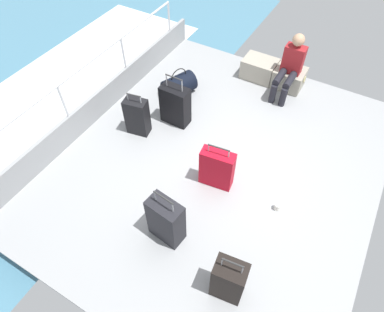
# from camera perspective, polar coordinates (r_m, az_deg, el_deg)

# --- Properties ---
(ground_plane) EXTENTS (4.40, 5.20, 0.06)m
(ground_plane) POSITION_cam_1_polar(r_m,az_deg,el_deg) (5.01, 4.63, -1.04)
(ground_plane) COLOR #939699
(gunwale_port) EXTENTS (0.06, 5.20, 0.45)m
(gunwale_port) POSITION_cam_1_polar(r_m,az_deg,el_deg) (5.76, -15.01, 9.04)
(gunwale_port) COLOR #939699
(gunwale_port) RESTS_ON ground_plane
(railing_port) EXTENTS (0.04, 4.20, 1.02)m
(railing_port) POSITION_cam_1_polar(r_m,az_deg,el_deg) (5.43, -16.21, 13.44)
(railing_port) COLOR silver
(railing_port) RESTS_ON ground_plane
(sea_wake) EXTENTS (12.00, 12.00, 0.01)m
(sea_wake) POSITION_cam_1_polar(r_m,az_deg,el_deg) (7.03, -23.00, 8.95)
(sea_wake) COLOR teal
(sea_wake) RESTS_ON ground_plane
(cargo_crate_0) EXTENTS (0.63, 0.44, 0.36)m
(cargo_crate_0) POSITION_cam_1_polar(r_m,az_deg,el_deg) (6.46, 11.35, 14.37)
(cargo_crate_0) COLOR #9E9989
(cargo_crate_0) RESTS_ON ground_plane
(cargo_crate_1) EXTENTS (0.55, 0.46, 0.35)m
(cargo_crate_1) POSITION_cam_1_polar(r_m,az_deg,el_deg) (6.37, 16.16, 12.64)
(cargo_crate_1) COLOR #9E9989
(cargo_crate_1) RESTS_ON ground_plane
(passenger_seated) EXTENTS (0.34, 0.66, 1.05)m
(passenger_seated) POSITION_cam_1_polar(r_m,az_deg,el_deg) (6.02, 16.36, 14.53)
(passenger_seated) COLOR maroon
(passenger_seated) RESTS_ON ground_plane
(suitcase_0) EXTENTS (0.38, 0.27, 0.74)m
(suitcase_0) POSITION_cam_1_polar(r_m,az_deg,el_deg) (5.24, -9.30, 6.63)
(suitcase_0) COLOR black
(suitcase_0) RESTS_ON ground_plane
(suitcase_1) EXTENTS (0.47, 0.25, 0.74)m
(suitcase_1) POSITION_cam_1_polar(r_m,az_deg,el_deg) (4.51, 4.25, -2.14)
(suitcase_1) COLOR #B70C1E
(suitcase_1) RESTS_ON ground_plane
(suitcase_2) EXTENTS (0.45, 0.25, 0.88)m
(suitcase_2) POSITION_cam_1_polar(r_m,az_deg,el_deg) (5.33, -2.86, 8.61)
(suitcase_2) COLOR black
(suitcase_2) RESTS_ON ground_plane
(suitcase_3) EXTENTS (0.45, 0.29, 0.84)m
(suitcase_3) POSITION_cam_1_polar(r_m,az_deg,el_deg) (4.04, -4.44, -10.86)
(suitcase_3) COLOR black
(suitcase_3) RESTS_ON ground_plane
(suitcase_4) EXTENTS (0.37, 0.29, 0.77)m
(suitcase_4) POSITION_cam_1_polar(r_m,az_deg,el_deg) (3.79, 6.28, -20.19)
(suitcase_4) COLOR black
(suitcase_4) RESTS_ON ground_plane
(duffel_bag) EXTENTS (0.54, 0.65, 0.51)m
(duffel_bag) POSITION_cam_1_polar(r_m,az_deg,el_deg) (5.96, -2.21, 11.96)
(duffel_bag) COLOR black
(duffel_bag) RESTS_ON ground_plane
(paper_cup) EXTENTS (0.08, 0.08, 0.10)m
(paper_cup) POSITION_cam_1_polar(r_m,az_deg,el_deg) (4.60, 14.29, -8.35)
(paper_cup) COLOR white
(paper_cup) RESTS_ON ground_plane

